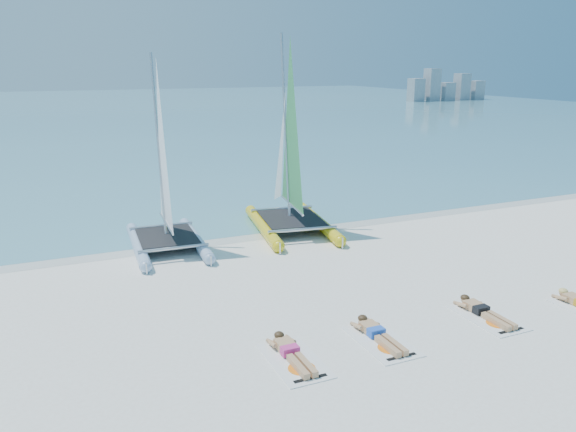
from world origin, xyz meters
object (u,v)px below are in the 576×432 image
sunbather_b (377,333)px  sunbather_c (482,310)px  towel_c (487,318)px  sunbather_a (291,351)px  catamaran_yellow (288,166)px  catamaran_blue (164,190)px  towel_a (294,361)px  towel_b (382,341)px

sunbather_b → sunbather_c: same height
towel_c → sunbather_c: sunbather_c is taller
sunbather_b → sunbather_c: 2.96m
sunbather_a → catamaran_yellow: bearing=66.8°
catamaran_yellow → sunbather_a: size_ratio=4.15×
catamaran_blue → sunbather_b: size_ratio=3.72×
towel_a → towel_b: (2.08, -0.01, 0.00)m
catamaran_blue → sunbather_c: bearing=-51.4°
towel_a → sunbather_c: (5.04, 0.17, 0.11)m
towel_b → towel_c: (2.96, -0.01, 0.00)m
catamaran_blue → towel_c: (5.89, -8.44, -1.91)m
catamaran_blue → catamaran_yellow: (4.64, 0.65, 0.34)m
catamaran_yellow → sunbather_b: (-1.71, -8.89, -2.14)m
towel_b → towel_a: bearing=179.7°
catamaran_blue → towel_b: (2.92, -8.43, -1.91)m
sunbather_a → sunbather_b: bearing=-0.3°
towel_a → sunbather_a: 0.22m
towel_b → towel_c: bearing=-0.3°
catamaran_blue → sunbather_b: bearing=-67.4°
sunbather_a → sunbather_c: (5.04, -0.02, 0.00)m
catamaran_blue → catamaran_yellow: 4.70m
catamaran_yellow → towel_c: 9.45m
catamaran_yellow → sunbather_c: 9.24m
catamaran_yellow → towel_b: bearing=-91.8°
towel_c → sunbather_b: bearing=176.0°
catamaran_yellow → sunbather_b: size_ratio=4.15×
catamaran_blue → towel_c: bearing=-52.0°
sunbather_a → towel_b: sunbather_a is taller
catamaran_yellow → towel_b: 9.51m
sunbather_b → towel_c: bearing=-4.0°
catamaran_yellow → towel_c: (1.25, -9.09, -2.25)m
catamaran_yellow → towel_c: size_ratio=3.87×
sunbather_a → sunbather_c: same height
catamaran_yellow → towel_a: size_ratio=3.87×
towel_b → sunbather_c: sunbather_c is taller
sunbather_a → sunbather_b: same height
sunbather_c → towel_c: bearing=-90.0°
towel_a → towel_c: same height
towel_b → sunbather_c: (2.96, 0.18, 0.11)m
towel_b → towel_c: size_ratio=1.00×
catamaran_blue → sunbather_a: size_ratio=3.72×
catamaran_blue → sunbather_b: (2.92, -8.24, -1.80)m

